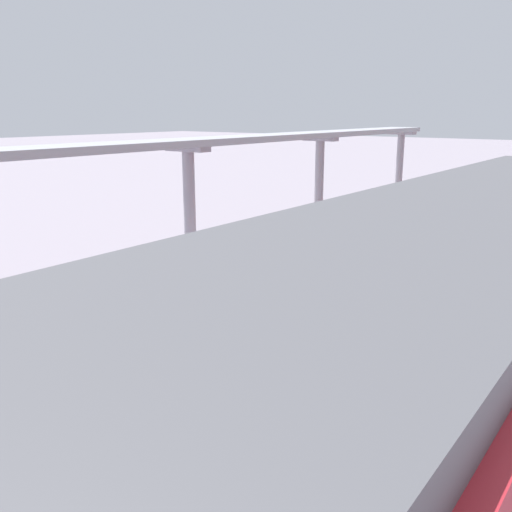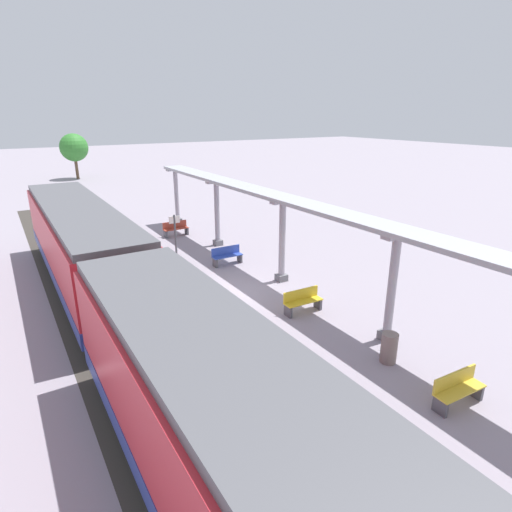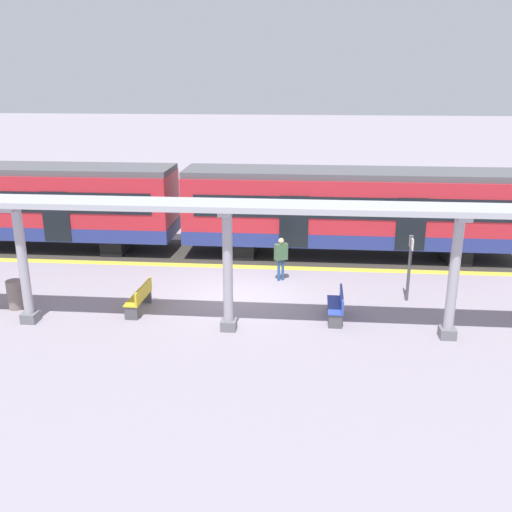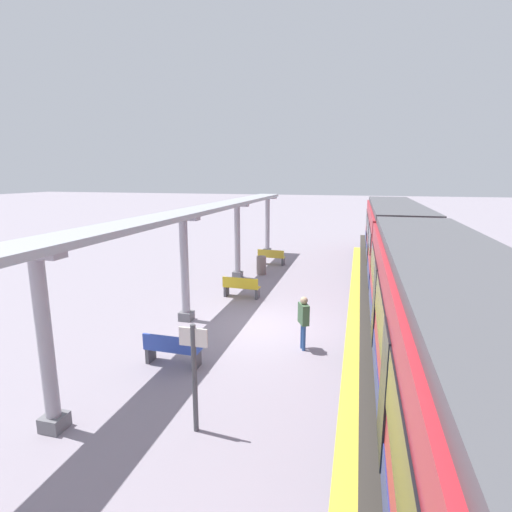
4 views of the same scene
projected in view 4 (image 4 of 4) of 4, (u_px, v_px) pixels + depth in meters
ground_plane at (262, 327)px, 12.95m from camera, size 176.00×176.00×0.00m
tactile_edge_strip at (352, 336)px, 12.22m from camera, size 0.42×31.57×0.01m
trackbed at (415, 342)px, 11.77m from camera, size 3.20×43.57×0.01m
train_near_carriage at (393, 235)px, 20.69m from camera, size 2.65×13.14×3.48m
train_far_carriage at (448, 335)px, 7.69m from camera, size 2.65×13.14×3.48m
canopy_pillar_nearest at (267, 225)px, 24.92m from camera, size 1.10×0.44×3.58m
canopy_pillar_second at (237, 241)px, 18.85m from camera, size 1.10×0.44×3.58m
canopy_pillar_third at (185, 269)px, 13.22m from camera, size 1.10×0.44×3.58m
canopy_pillar_fourth at (45, 343)px, 7.38m from camera, size 1.10×0.44×3.58m
canopy_beam at (184, 214)px, 12.97m from camera, size 1.20×25.23×0.16m
bench_near_end at (271, 257)px, 21.85m from camera, size 1.52×0.53×0.86m
bench_far_end at (172, 350)px, 10.25m from camera, size 1.51×0.46×0.86m
bench_extra_slot at (241, 287)px, 15.97m from camera, size 1.52×0.50×0.86m
trash_bin at (261, 265)px, 19.75m from camera, size 0.48×0.48×0.92m
platform_info_sign at (194, 368)px, 7.44m from camera, size 0.56×0.10×2.20m
passenger_waiting_near_edge at (304, 317)px, 11.10m from camera, size 0.38×0.50×1.57m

